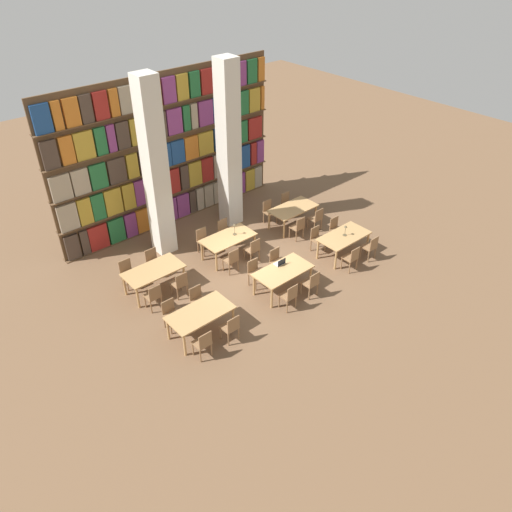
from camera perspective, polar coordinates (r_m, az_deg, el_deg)
name	(u,v)px	position (r m, az deg, el deg)	size (l,w,h in m)	color
ground_plane	(253,272)	(16.37, -0.30, -1.81)	(40.00, 40.00, 0.00)	brown
bookshelf_bank	(170,154)	(18.32, -9.83, 11.42)	(8.89, 0.35, 5.50)	brown
pillar_left	(156,170)	(16.29, -11.41, 9.57)	(0.64, 0.64, 6.00)	silver
pillar_center	(229,147)	(17.76, -3.14, 12.37)	(0.64, 0.64, 6.00)	silver
reading_table_0	(200,315)	(13.77, -6.37, -6.67)	(1.80, 0.96, 0.77)	tan
chair_0	(203,343)	(13.24, -6.07, -9.87)	(0.42, 0.40, 0.90)	olive
chair_1	(171,314)	(14.22, -9.70, -6.50)	(0.42, 0.40, 0.90)	olive
chair_2	(231,327)	(13.62, -2.89, -8.13)	(0.42, 0.40, 0.90)	olive
chair_3	(198,300)	(14.57, -6.65, -4.98)	(0.42, 0.40, 0.90)	olive
reading_table_1	(283,272)	(15.21, 3.10, -1.87)	(1.80, 0.96, 0.77)	tan
chair_4	(289,296)	(14.65, 3.83, -4.55)	(0.42, 0.40, 0.90)	olive
chair_5	(255,272)	(15.53, -0.09, -1.85)	(0.42, 0.40, 0.90)	olive
chair_6	(311,283)	(15.18, 6.33, -3.09)	(0.42, 0.40, 0.90)	olive
chair_7	(277,261)	(16.03, 2.41, -0.56)	(0.42, 0.40, 0.90)	olive
laptop	(280,263)	(15.38, 2.76, -0.81)	(0.32, 0.22, 0.21)	silver
reading_table_2	(344,238)	(17.06, 10.01, 2.08)	(1.80, 0.96, 0.77)	tan
chair_8	(351,258)	(16.46, 10.86, -0.19)	(0.42, 0.40, 0.90)	olive
chair_9	(317,238)	(17.26, 7.00, 2.02)	(0.42, 0.40, 0.90)	olive
chair_10	(370,247)	(17.13, 12.94, 1.03)	(0.42, 0.40, 0.90)	olive
chair_11	(336,229)	(17.89, 9.13, 3.10)	(0.42, 0.40, 0.90)	olive
desk_lamp_0	(345,229)	(16.89, 10.19, 3.09)	(0.14, 0.14, 0.39)	brown
reading_table_3	(154,272)	(15.52, -11.63, -1.82)	(1.80, 0.96, 0.77)	tan
chair_12	(154,296)	(14.91, -11.63, -4.49)	(0.42, 0.40, 0.90)	olive
chair_13	(128,272)	(16.03, -14.45, -1.81)	(0.42, 0.40, 0.90)	olive
chair_14	(180,283)	(15.25, -8.69, -3.10)	(0.42, 0.40, 0.90)	olive
chair_15	(153,261)	(16.35, -11.65, -0.57)	(0.42, 0.40, 0.90)	olive
reading_table_4	(228,239)	(16.74, -3.19, 1.92)	(1.80, 0.96, 0.77)	tan
chair_16	(231,259)	(16.10, -2.82, -0.40)	(0.42, 0.40, 0.90)	olive
chair_17	(204,240)	(17.14, -6.01, 1.84)	(0.42, 0.40, 0.90)	olive
chair_18	(253,249)	(16.58, -0.35, 0.79)	(0.42, 0.40, 0.90)	olive
chair_19	(225,231)	(17.58, -3.59, 2.90)	(0.42, 0.40, 0.90)	olive
desk_lamp_1	(235,227)	(16.67, -2.47, 3.33)	(0.14, 0.14, 0.44)	brown
reading_table_5	(293,210)	(18.48, 4.24, 5.29)	(1.80, 0.96, 0.77)	tan
chair_20	(298,227)	(17.82, 4.82, 3.31)	(0.42, 0.40, 0.90)	olive
chair_21	(269,211)	(18.76, 1.51, 5.17)	(0.42, 0.40, 0.90)	olive
chair_22	(316,218)	(18.42, 6.90, 4.30)	(0.42, 0.40, 0.90)	olive
chair_23	(287,203)	(19.33, 3.60, 6.06)	(0.42, 0.40, 0.90)	olive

